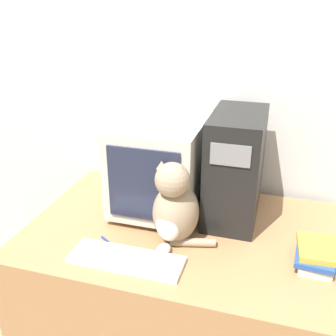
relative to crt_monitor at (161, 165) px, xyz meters
name	(u,v)px	position (x,y,z in m)	size (l,w,h in m)	color
wall_back	(211,89)	(0.15, 0.34, 0.27)	(7.00, 0.05, 2.50)	silver
desk	(182,300)	(0.15, -0.15, -0.60)	(1.30, 0.84, 0.76)	#9E7047
crt_monitor	(161,165)	(0.00, 0.00, 0.00)	(0.37, 0.45, 0.41)	#BCB7AD
computer_tower	(235,167)	(0.32, 0.03, 0.02)	(0.21, 0.40, 0.47)	black
keyboard	(126,259)	(0.00, -0.42, -0.20)	(0.43, 0.14, 0.02)	silver
cat	(175,208)	(0.13, -0.24, -0.07)	(0.27, 0.27, 0.35)	gray
book_stack	(316,254)	(0.66, -0.23, -0.18)	(0.16, 0.21, 0.08)	beige
pen	(112,245)	(-0.09, -0.35, -0.21)	(0.13, 0.09, 0.01)	navy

